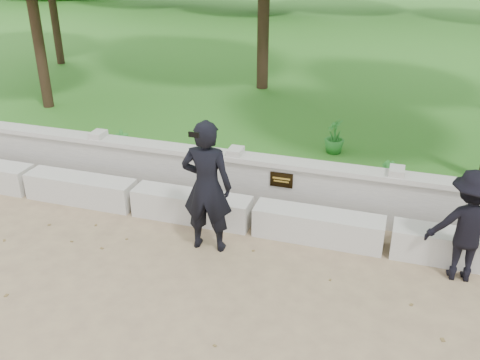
% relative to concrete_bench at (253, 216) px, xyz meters
% --- Properties ---
extents(ground, '(80.00, 80.00, 0.00)m').
position_rel_concrete_bench_xyz_m(ground, '(-0.00, -1.90, -0.22)').
color(ground, '#99855E').
rests_on(ground, ground).
extents(lawn, '(40.00, 22.00, 0.25)m').
position_rel_concrete_bench_xyz_m(lawn, '(-0.00, 12.10, -0.10)').
color(lawn, '#366C20').
rests_on(lawn, ground).
extents(concrete_bench, '(11.90, 0.45, 0.45)m').
position_rel_concrete_bench_xyz_m(concrete_bench, '(0.00, 0.00, 0.00)').
color(concrete_bench, beige).
rests_on(concrete_bench, ground).
extents(parapet_wall, '(12.50, 0.35, 0.90)m').
position_rel_concrete_bench_xyz_m(parapet_wall, '(0.00, 0.70, 0.24)').
color(parapet_wall, beige).
rests_on(parapet_wall, ground).
extents(man_main, '(0.74, 0.66, 1.94)m').
position_rel_concrete_bench_xyz_m(man_main, '(-0.47, -0.67, 0.74)').
color(man_main, black).
rests_on(man_main, ground).
extents(visitor_mid, '(1.04, 0.66, 1.54)m').
position_rel_concrete_bench_xyz_m(visitor_mid, '(2.95, -0.34, 0.54)').
color(visitor_mid, black).
rests_on(visitor_mid, ground).
extents(shrub_a, '(0.33, 0.32, 0.52)m').
position_rel_concrete_bench_xyz_m(shrub_a, '(-2.96, 1.40, 0.29)').
color(shrub_a, '#287529').
rests_on(shrub_a, lawn).
extents(shrub_b, '(0.37, 0.36, 0.53)m').
position_rel_concrete_bench_xyz_m(shrub_b, '(1.88, 1.40, 0.29)').
color(shrub_b, '#287529').
rests_on(shrub_b, lawn).
extents(shrub_d, '(0.41, 0.44, 0.67)m').
position_rel_concrete_bench_xyz_m(shrub_d, '(0.79, 2.81, 0.36)').
color(shrub_d, '#287529').
rests_on(shrub_d, lawn).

